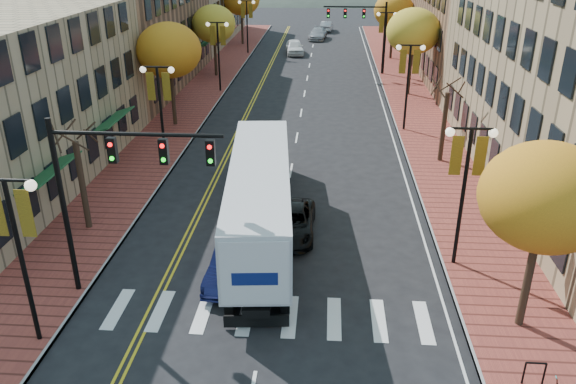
# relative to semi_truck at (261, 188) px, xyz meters

# --- Properties ---
(ground) EXTENTS (200.00, 200.00, 0.00)m
(ground) POSITION_rel_semi_truck_xyz_m (0.87, -8.37, -2.24)
(ground) COLOR black
(ground) RESTS_ON ground
(sidewalk_left) EXTENTS (4.00, 85.00, 0.15)m
(sidewalk_left) POSITION_rel_semi_truck_xyz_m (-8.13, 24.13, -2.17)
(sidewalk_left) COLOR brown
(sidewalk_left) RESTS_ON ground
(sidewalk_right) EXTENTS (4.00, 85.00, 0.15)m
(sidewalk_right) POSITION_rel_semi_truck_xyz_m (9.87, 24.13, -2.17)
(sidewalk_right) COLOR brown
(sidewalk_right) RESTS_ON ground
(building_left_mid) EXTENTS (12.00, 24.00, 11.00)m
(building_left_mid) POSITION_rel_semi_truck_xyz_m (-16.13, 27.63, 3.26)
(building_left_mid) COLOR brown
(building_left_mid) RESTS_ON ground
(building_left_far) EXTENTS (12.00, 26.00, 9.50)m
(building_left_far) POSITION_rel_semi_truck_xyz_m (-16.13, 52.63, 2.51)
(building_left_far) COLOR #9E8966
(building_left_far) RESTS_ON ground
(building_right_mid) EXTENTS (15.00, 24.00, 10.00)m
(building_right_mid) POSITION_rel_semi_truck_xyz_m (19.37, 33.63, 2.76)
(building_right_mid) COLOR brown
(building_right_mid) RESTS_ON ground
(tree_left_a) EXTENTS (0.28, 0.28, 4.20)m
(tree_left_a) POSITION_rel_semi_truck_xyz_m (-8.13, -0.37, 0.01)
(tree_left_a) COLOR #382619
(tree_left_a) RESTS_ON sidewalk_left
(tree_left_b) EXTENTS (4.48, 4.48, 7.21)m
(tree_left_b) POSITION_rel_semi_truck_xyz_m (-8.13, 15.63, 3.20)
(tree_left_b) COLOR #382619
(tree_left_b) RESTS_ON sidewalk_left
(tree_left_c) EXTENTS (4.16, 4.16, 6.69)m
(tree_left_c) POSITION_rel_semi_truck_xyz_m (-8.13, 31.63, 2.81)
(tree_left_c) COLOR #382619
(tree_left_c) RESTS_ON sidewalk_left
(tree_right_a) EXTENTS (4.16, 4.16, 6.69)m
(tree_right_a) POSITION_rel_semi_truck_xyz_m (9.87, -6.37, 2.81)
(tree_right_a) COLOR #382619
(tree_right_a) RESTS_ON sidewalk_right
(tree_right_b) EXTENTS (0.28, 0.28, 4.20)m
(tree_right_b) POSITION_rel_semi_truck_xyz_m (9.87, 9.63, 0.01)
(tree_right_b) COLOR #382619
(tree_right_b) RESTS_ON sidewalk_right
(tree_right_c) EXTENTS (4.48, 4.48, 7.21)m
(tree_right_c) POSITION_rel_semi_truck_xyz_m (9.87, 25.63, 3.20)
(tree_right_c) COLOR #382619
(tree_right_c) RESTS_ON sidewalk_right
(tree_right_d) EXTENTS (4.35, 4.35, 7.00)m
(tree_right_d) POSITION_rel_semi_truck_xyz_m (9.87, 41.63, 3.05)
(tree_right_d) COLOR #382619
(tree_right_d) RESTS_ON sidewalk_right
(lamp_left_a) EXTENTS (1.96, 0.36, 6.05)m
(lamp_left_a) POSITION_rel_semi_truck_xyz_m (-6.63, -8.37, 2.05)
(lamp_left_a) COLOR black
(lamp_left_a) RESTS_ON ground
(lamp_left_b) EXTENTS (1.96, 0.36, 6.05)m
(lamp_left_b) POSITION_rel_semi_truck_xyz_m (-6.63, 7.63, 2.05)
(lamp_left_b) COLOR black
(lamp_left_b) RESTS_ON ground
(lamp_left_c) EXTENTS (1.96, 0.36, 6.05)m
(lamp_left_c) POSITION_rel_semi_truck_xyz_m (-6.63, 25.63, 2.05)
(lamp_left_c) COLOR black
(lamp_left_c) RESTS_ON ground
(lamp_left_d) EXTENTS (1.96, 0.36, 6.05)m
(lamp_left_d) POSITION_rel_semi_truck_xyz_m (-6.63, 43.63, 2.05)
(lamp_left_d) COLOR black
(lamp_left_d) RESTS_ON ground
(lamp_right_a) EXTENTS (1.96, 0.36, 6.05)m
(lamp_right_a) POSITION_rel_semi_truck_xyz_m (8.37, -2.37, 2.05)
(lamp_right_a) COLOR black
(lamp_right_a) RESTS_ON ground
(lamp_right_b) EXTENTS (1.96, 0.36, 6.05)m
(lamp_right_b) POSITION_rel_semi_truck_xyz_m (8.37, 15.63, 2.05)
(lamp_right_b) COLOR black
(lamp_right_b) RESTS_ON ground
(lamp_right_c) EXTENTS (1.96, 0.36, 6.05)m
(lamp_right_c) POSITION_rel_semi_truck_xyz_m (8.37, 33.63, 2.05)
(lamp_right_c) COLOR black
(lamp_right_c) RESTS_ON ground
(traffic_mast_near) EXTENTS (6.10, 0.35, 7.00)m
(traffic_mast_near) POSITION_rel_semi_truck_xyz_m (-4.60, -5.37, 2.68)
(traffic_mast_near) COLOR black
(traffic_mast_near) RESTS_ON ground
(traffic_mast_far) EXTENTS (6.10, 0.34, 7.00)m
(traffic_mast_far) POSITION_rel_semi_truck_xyz_m (6.35, 33.63, 2.68)
(traffic_mast_far) COLOR black
(traffic_mast_far) RESTS_ON ground
(semi_truck) EXTENTS (3.83, 15.52, 3.84)m
(semi_truck) POSITION_rel_semi_truck_xyz_m (0.00, 0.00, 0.00)
(semi_truck) COLOR black
(semi_truck) RESTS_ON ground
(navy_sedan) EXTENTS (2.06, 4.62, 1.47)m
(navy_sedan) POSITION_rel_semi_truck_xyz_m (-0.58, -3.89, -1.51)
(navy_sedan) COLOR #0D1136
(navy_sedan) RESTS_ON ground
(black_suv) EXTENTS (2.11, 4.55, 1.26)m
(black_suv) POSITION_rel_semi_truck_xyz_m (1.42, -0.17, -1.61)
(black_suv) COLOR black
(black_suv) RESTS_ON ground
(car_far_white) EXTENTS (2.60, 5.08, 1.65)m
(car_far_white) POSITION_rel_semi_truck_xyz_m (-1.14, 43.97, -1.42)
(car_far_white) COLOR white
(car_far_white) RESTS_ON ground
(car_far_silver) EXTENTS (2.68, 5.35, 1.49)m
(car_far_silver) POSITION_rel_semi_truck_xyz_m (1.37, 54.67, -1.50)
(car_far_silver) COLOR #A2A3A9
(car_far_silver) RESTS_ON ground
(car_far_oncoming) EXTENTS (1.97, 4.47, 1.43)m
(car_far_oncoming) POSITION_rel_semi_truck_xyz_m (2.51, 61.82, -1.53)
(car_far_oncoming) COLOR #A2A3AA
(car_far_oncoming) RESTS_ON ground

